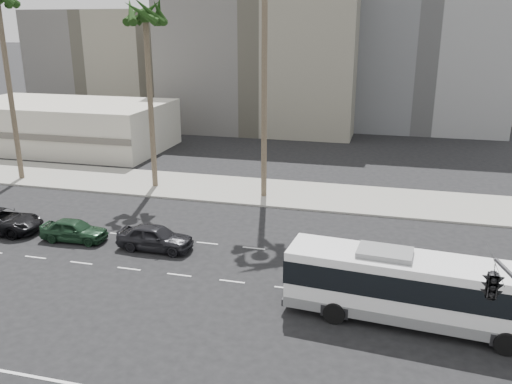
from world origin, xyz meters
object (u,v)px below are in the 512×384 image
(car_a, at_px, (155,237))
(car_c, at_px, (0,221))
(car_b, at_px, (74,230))
(city_bus, at_px, (417,287))
(traffic_signal, at_px, (497,296))
(palm_mid, at_px, (145,20))

(car_a, distance_m, car_c, 11.00)
(car_c, bearing_deg, car_b, -94.49)
(city_bus, distance_m, car_c, 26.34)
(city_bus, xyz_separation_m, traffic_signal, (1.69, -7.30, 3.68))
(car_c, xyz_separation_m, traffic_signal, (27.59, -11.96, 4.68))
(palm_mid, bearing_deg, traffic_signal, -46.99)
(car_b, xyz_separation_m, car_c, (-5.50, 0.09, 0.05))
(city_bus, distance_m, car_a, 15.63)
(city_bus, bearing_deg, car_b, 172.47)
(car_a, distance_m, traffic_signal, 20.94)
(car_a, height_order, car_b, car_a)
(city_bus, bearing_deg, car_a, 167.93)
(car_a, xyz_separation_m, palm_mid, (-5.49, 11.77, 12.57))
(car_b, bearing_deg, car_c, 86.53)
(city_bus, height_order, traffic_signal, traffic_signal)
(palm_mid, bearing_deg, car_b, -90.03)
(traffic_signal, bearing_deg, car_a, 130.28)
(car_a, relative_size, traffic_signal, 0.71)
(palm_mid, bearing_deg, car_c, -115.19)
(palm_mid, bearing_deg, car_a, -64.98)
(car_a, bearing_deg, car_b, 91.10)
(car_a, bearing_deg, traffic_signal, -124.91)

